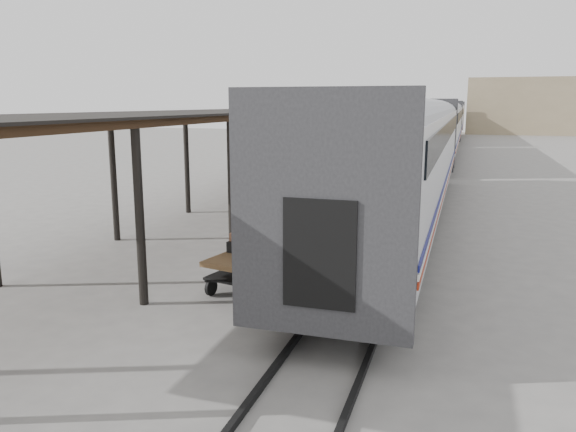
# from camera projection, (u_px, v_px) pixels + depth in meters

# --- Properties ---
(ground) EXTENTS (160.00, 160.00, 0.00)m
(ground) POSITION_uv_depth(u_px,v_px,m) (235.00, 283.00, 14.04)
(ground) COLOR slate
(ground) RESTS_ON ground
(train) EXTENTS (3.45, 76.01, 4.01)m
(train) POSITION_uv_depth(u_px,v_px,m) (439.00, 126.00, 44.14)
(train) COLOR silver
(train) RESTS_ON ground
(canopy) EXTENTS (4.90, 64.30, 4.15)m
(canopy) POSITION_uv_depth(u_px,v_px,m) (329.00, 110.00, 36.68)
(canopy) COLOR #422B19
(canopy) RESTS_ON ground
(rails) EXTENTS (1.54, 150.00, 0.12)m
(rails) POSITION_uv_depth(u_px,v_px,m) (438.00, 159.00, 44.85)
(rails) COLOR black
(rails) RESTS_ON ground
(building_far) EXTENTS (18.00, 10.00, 8.00)m
(building_far) POSITION_uv_depth(u_px,v_px,m) (531.00, 106.00, 81.98)
(building_far) COLOR tan
(building_far) RESTS_ON ground
(building_left) EXTENTS (12.00, 8.00, 6.00)m
(building_left) POSITION_uv_depth(u_px,v_px,m) (372.00, 112.00, 93.03)
(building_left) COLOR tan
(building_left) RESTS_ON ground
(baggage_cart) EXTENTS (1.72, 2.61, 0.86)m
(baggage_cart) POSITION_uv_depth(u_px,v_px,m) (251.00, 262.00, 13.58)
(baggage_cart) COLOR brown
(baggage_cart) RESTS_ON ground
(suitcase_stack) EXTENTS (1.34, 1.12, 0.46)m
(suitcase_stack) POSITION_uv_depth(u_px,v_px,m) (254.00, 243.00, 13.81)
(suitcase_stack) COLOR #3B3A3D
(suitcase_stack) RESTS_ON baggage_cart
(luggage_tug) EXTENTS (0.99, 1.46, 1.21)m
(luggage_tug) POSITION_uv_depth(u_px,v_px,m) (291.00, 179.00, 29.04)
(luggage_tug) COLOR maroon
(luggage_tug) RESTS_ON ground
(porter) EXTENTS (0.57, 0.69, 1.64)m
(porter) POSITION_uv_depth(u_px,v_px,m) (250.00, 227.00, 12.69)
(porter) COLOR navy
(porter) RESTS_ON baggage_cart
(pedestrian) EXTENTS (1.11, 0.79, 1.75)m
(pedestrian) POSITION_uv_depth(u_px,v_px,m) (294.00, 180.00, 26.26)
(pedestrian) COLOR black
(pedestrian) RESTS_ON ground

